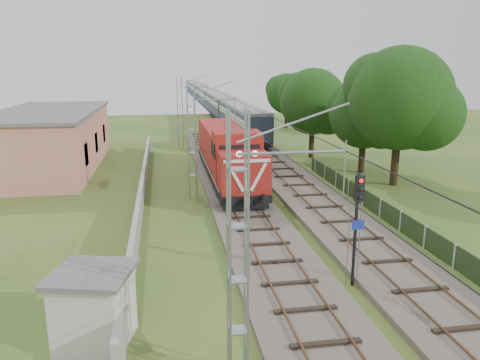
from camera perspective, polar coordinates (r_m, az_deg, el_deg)
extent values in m
plane|color=#304D1D|center=(22.49, 4.12, -10.04)|extent=(140.00, 140.00, 0.00)
cube|color=#6B6054|center=(28.85, 0.90, -4.23)|extent=(4.20, 70.00, 0.30)
cube|color=black|center=(28.78, 0.90, -3.85)|extent=(2.40, 70.00, 0.10)
cube|color=brown|center=(28.63, -0.78, -3.79)|extent=(0.08, 70.00, 0.05)
cube|color=brown|center=(28.92, 2.56, -3.62)|extent=(0.08, 70.00, 0.05)
cube|color=#6B6054|center=(42.15, 4.44, 1.54)|extent=(4.20, 80.00, 0.30)
cube|color=black|center=(42.11, 4.45, 1.80)|extent=(2.40, 80.00, 0.10)
cube|color=brown|center=(41.90, 3.32, 1.87)|extent=(0.08, 80.00, 0.05)
cube|color=brown|center=(42.30, 5.57, 1.94)|extent=(0.08, 80.00, 0.05)
cylinder|color=gray|center=(12.67, 6.44, 3.34)|extent=(3.00, 0.08, 0.08)
cylinder|color=gray|center=(32.25, -3.32, 9.73)|extent=(3.00, 0.08, 0.08)
cylinder|color=gray|center=(52.15, -5.73, 11.24)|extent=(3.00, 0.08, 0.08)
cylinder|color=black|center=(32.56, -0.64, 7.49)|extent=(0.03, 70.00, 0.03)
cylinder|color=black|center=(32.44, -0.65, 9.78)|extent=(0.03, 70.00, 0.03)
cube|color=#9E9E99|center=(33.09, -11.82, -1.07)|extent=(0.25, 40.00, 1.50)
cube|color=tan|center=(45.60, -22.12, 4.50)|extent=(8.00, 20.00, 5.00)
cube|color=#606060|center=(45.30, -22.42, 7.74)|extent=(8.40, 20.40, 0.25)
cube|color=black|center=(39.09, -18.28, 2.97)|extent=(0.10, 1.60, 1.80)
cube|color=black|center=(44.94, -17.16, 4.39)|extent=(0.10, 1.60, 1.80)
cube|color=black|center=(50.83, -16.30, 5.48)|extent=(0.10, 1.60, 1.80)
cube|color=black|center=(27.70, 19.03, -4.81)|extent=(0.05, 32.00, 1.15)
cube|color=#9E9E99|center=(41.01, 9.20, 1.69)|extent=(0.12, 0.12, 1.20)
cube|color=black|center=(37.39, -1.61, 1.38)|extent=(3.20, 18.15, 0.53)
cube|color=black|center=(31.83, -0.16, -1.43)|extent=(2.35, 3.84, 0.53)
cube|color=black|center=(43.16, -2.67, 2.62)|extent=(2.35, 3.84, 0.53)
cube|color=black|center=(28.92, 0.82, -3.22)|extent=(2.78, 0.27, 0.37)
cube|color=#A3121E|center=(29.60, 0.41, 1.03)|extent=(3.10, 2.67, 2.46)
sphere|color=white|center=(28.00, -0.11, 3.19)|extent=(0.38, 0.38, 0.38)
sphere|color=white|center=(28.17, 1.83, 3.25)|extent=(0.38, 0.38, 0.38)
cube|color=silver|center=(28.20, -0.51, 0.27)|extent=(1.07, 0.06, 1.79)
cube|color=silver|center=(28.44, 2.26, 0.37)|extent=(1.07, 0.06, 1.79)
cube|color=silver|center=(28.09, 0.89, 2.33)|extent=(2.88, 0.06, 0.19)
cube|color=#A3121E|center=(32.03, -0.38, 2.89)|extent=(3.20, 2.56, 3.42)
cube|color=black|center=(30.66, 0.00, 3.41)|extent=(2.67, 0.06, 0.96)
cube|color=#A3121E|center=(39.63, -2.14, 4.52)|extent=(2.99, 12.92, 2.78)
cylinder|color=black|center=(36.21, -1.50, 6.12)|extent=(0.47, 0.47, 0.43)
cylinder|color=gray|center=(30.84, -0.73, 5.98)|extent=(0.13, 0.13, 0.37)
cylinder|color=gray|center=(30.94, 0.45, 6.01)|extent=(0.13, 0.13, 0.37)
cube|color=black|center=(60.05, 0.21, 5.99)|extent=(2.95, 22.37, 0.51)
cube|color=#2F394F|center=(59.85, 0.21, 7.53)|extent=(3.05, 22.37, 2.74)
cube|color=beige|center=(59.80, 0.21, 8.02)|extent=(3.09, 21.47, 0.76)
cube|color=gray|center=(59.70, 0.21, 8.99)|extent=(3.10, 22.37, 0.36)
cube|color=black|center=(83.04, -2.50, 8.15)|extent=(2.95, 22.37, 0.51)
cube|color=#2F394F|center=(82.90, -2.52, 9.27)|extent=(3.05, 22.37, 2.74)
cube|color=beige|center=(82.86, -2.52, 9.62)|extent=(3.09, 21.47, 0.76)
cube|color=gray|center=(82.79, -2.53, 10.32)|extent=(3.10, 22.37, 0.36)
cube|color=black|center=(106.21, -4.05, 9.37)|extent=(2.95, 22.37, 0.51)
cube|color=#2F394F|center=(106.09, -4.07, 10.24)|extent=(3.05, 22.37, 2.74)
cube|color=beige|center=(106.06, -4.07, 10.52)|extent=(3.09, 21.47, 0.76)
cube|color=gray|center=(106.01, -4.08, 11.06)|extent=(3.10, 22.37, 0.36)
cube|color=black|center=(129.45, -5.05, 10.14)|extent=(2.95, 22.37, 0.51)
cube|color=#2F394F|center=(129.36, -5.06, 10.86)|extent=(3.05, 22.37, 2.74)
cube|color=beige|center=(129.33, -5.07, 11.09)|extent=(3.09, 21.47, 0.76)
cube|color=gray|center=(129.29, -5.08, 11.54)|extent=(3.10, 22.37, 0.36)
cube|color=black|center=(152.73, -5.75, 10.68)|extent=(2.95, 22.37, 0.51)
cube|color=#2F394F|center=(152.66, -5.76, 11.29)|extent=(3.05, 22.37, 2.74)
cube|color=beige|center=(152.64, -5.77, 11.48)|extent=(3.09, 21.47, 0.76)
cube|color=gray|center=(152.60, -5.78, 11.86)|extent=(3.10, 22.37, 0.36)
cylinder|color=black|center=(19.99, 13.88, -6.03)|extent=(0.14, 0.14, 4.88)
cube|color=black|center=(19.32, 14.37, -0.99)|extent=(0.36, 0.24, 1.07)
sphere|color=red|center=(19.13, 14.57, -0.09)|extent=(0.18, 0.18, 0.18)
sphere|color=black|center=(19.22, 14.50, -1.08)|extent=(0.18, 0.18, 0.18)
sphere|color=black|center=(19.30, 14.44, -2.06)|extent=(0.18, 0.18, 0.18)
cube|color=navy|center=(19.81, 14.19, -5.33)|extent=(0.54, 0.09, 0.39)
cube|color=beige|center=(16.78, -17.33, -14.88)|extent=(2.64, 2.64, 2.40)
cube|color=#606060|center=(16.21, -17.66, -10.81)|extent=(3.03, 3.03, 0.16)
cylinder|color=#322314|center=(41.77, 14.66, 3.34)|extent=(0.55, 0.55, 3.62)
sphere|color=#10360E|center=(41.33, 14.94, 7.83)|extent=(5.93, 5.93, 5.93)
sphere|color=#10360E|center=(41.12, 16.89, 6.51)|extent=(4.15, 4.15, 4.15)
sphere|color=#10360E|center=(41.81, 13.10, 8.90)|extent=(3.85, 3.85, 3.85)
cylinder|color=#322314|center=(37.92, 18.44, 2.90)|extent=(0.60, 0.60, 4.74)
sphere|color=#10360E|center=(37.40, 18.95, 9.39)|extent=(7.76, 7.76, 7.76)
sphere|color=#10360E|center=(37.24, 21.78, 7.48)|extent=(5.43, 5.43, 5.43)
sphere|color=#10360E|center=(37.96, 16.24, 10.95)|extent=(5.04, 5.04, 5.04)
cylinder|color=#322314|center=(47.75, 8.74, 5.11)|extent=(0.53, 0.53, 3.98)
sphere|color=#10360E|center=(47.35, 8.90, 9.44)|extent=(6.51, 6.51, 6.51)
sphere|color=#10360E|center=(46.93, 10.75, 8.22)|extent=(4.56, 4.56, 4.56)
sphere|color=#10360E|center=(48.05, 7.19, 10.42)|extent=(4.23, 4.23, 4.23)
cylinder|color=#322314|center=(69.88, 5.67, 7.76)|extent=(0.50, 0.50, 3.59)
sphere|color=#10360E|center=(69.62, 5.73, 10.43)|extent=(5.87, 5.87, 5.87)
sphere|color=#10360E|center=(69.14, 6.86, 9.70)|extent=(4.11, 4.11, 4.11)
sphere|color=#10360E|center=(70.32, 4.70, 11.02)|extent=(3.82, 3.82, 3.82)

